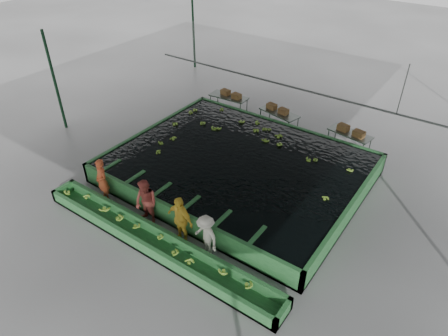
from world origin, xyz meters
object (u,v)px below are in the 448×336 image
Objects in this scene: flotation_tank at (238,168)px; box_stack_mid at (277,111)px; packing_table_mid at (279,120)px; worker_c at (180,220)px; worker_a at (102,180)px; sorting_trough at (155,242)px; packing_table_left at (229,104)px; worker_b at (146,203)px; box_stack_left at (231,96)px; worker_d at (206,236)px; box_stack_right at (350,133)px; packing_table_right at (348,141)px.

box_stack_mid reaches higher than flotation_tank.
flotation_tank is 4.76m from packing_table_mid.
worker_c is 9.11m from packing_table_mid.
sorting_trough is at bearing -0.31° from worker_a.
box_stack_mid is at bearing -1.51° from packing_table_left.
worker_a is (-3.44, -4.30, 0.46)m from flotation_tank.
packing_table_mid is at bearing -1.89° from packing_table_left.
worker_b is 9.05m from packing_table_mid.
box_stack_left is (0.13, 0.02, 0.48)m from packing_table_left.
packing_table_mid is (2.82, 9.02, -0.43)m from worker_a.
worker_d is (1.60, -4.30, 0.35)m from flotation_tank.
worker_a is 1.38× the size of box_stack_right.
worker_b is (-1.08, 0.80, 0.67)m from sorting_trough.
sorting_trough is at bearing -69.74° from box_stack_left.
packing_table_mid is 3.67m from packing_table_right.
worker_d reaches higher than sorting_trough.
flotation_tank is at bearing 64.16° from worker_a.
packing_table_left is (-0.37, 9.13, -0.43)m from worker_a.
box_stack_mid is (3.05, -0.08, 0.47)m from packing_table_left.
packing_table_mid is (-0.62, 9.82, 0.23)m from sorting_trough.
worker_a reaches higher than packing_table_mid.
box_stack_mid is at bearing 101.62° from worker_c.
packing_table_left is at bearing 178.49° from box_stack_mid.
box_stack_right reaches higher than packing_table_right.
worker_c is (0.50, 0.80, 0.69)m from sorting_trough.
worker_b is at bearing -165.94° from worker_d.
worker_a is 1.46× the size of box_stack_mid.
box_stack_left is (-3.67, 4.85, 0.51)m from flotation_tank.
packing_table_left is (-5.41, 9.13, -0.32)m from worker_d.
packing_table_right is (2.54, 9.12, -0.48)m from worker_c.
worker_a is 1.44× the size of box_stack_left.
box_stack_right is at bearing 67.85° from worker_b.
packing_table_right is 6.74m from box_stack_left.
packing_table_right is (4.12, 9.12, -0.47)m from worker_b.
packing_table_right is at bearing 57.72° from flotation_tank.
flotation_tank is at bearing -122.28° from packing_table_right.
sorting_trough is 5.31× the size of worker_c.
worker_d is 9.24m from packing_table_right.
packing_table_right is at bearing 78.12° from worker_c.
box_stack_right is (4.15, 9.07, -0.01)m from worker_b.
box_stack_mid reaches higher than packing_table_mid.
worker_c reaches higher than box_stack_right.
worker_d is (1.10, 0.00, -0.14)m from worker_c.
flotation_tank is at bearing -52.87° from box_stack_left.
worker_b is 9.54m from packing_table_left.
packing_table_left is at bearing 105.09° from worker_a.
worker_d is 0.76× the size of packing_table_left.
box_stack_mid is at bearing -178.94° from packing_table_right.
packing_table_right is (6.85, -0.01, -0.02)m from packing_table_left.
box_stack_right is at bearing -0.68° from box_stack_left.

